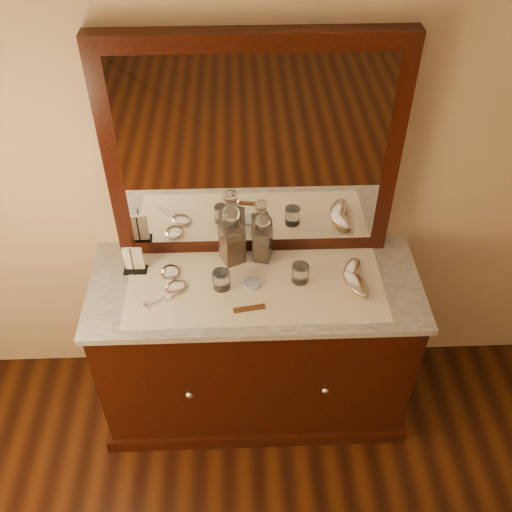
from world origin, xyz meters
name	(u,v)px	position (x,y,z in m)	size (l,w,h in m)	color
dresser_cabinet	(255,348)	(0.00, 1.96, 0.41)	(1.40, 0.55, 0.82)	black
dresser_plinth	(255,392)	(0.00, 1.96, 0.04)	(1.46, 0.59, 0.08)	black
knob_left	(190,395)	(-0.30, 1.67, 0.45)	(0.04, 0.04, 0.04)	silver
knob_right	(325,391)	(0.30, 1.67, 0.45)	(0.04, 0.04, 0.04)	silver
marble_top	(255,286)	(0.00, 1.96, 0.83)	(1.44, 0.59, 0.03)	silver
mirror_frame	(253,153)	(0.00, 2.20, 1.35)	(1.20, 0.08, 1.00)	black
mirror_glass	(253,158)	(0.00, 2.17, 1.35)	(1.06, 0.01, 0.86)	white
lace_runner	(255,286)	(0.00, 1.94, 0.85)	(1.10, 0.45, 0.00)	white
pin_dish	(252,283)	(-0.01, 1.94, 0.86)	(0.08, 0.08, 0.01)	white
comb	(249,308)	(-0.03, 1.80, 0.86)	(0.13, 0.02, 0.01)	brown
napkin_rack	(134,260)	(-0.52, 2.05, 0.91)	(0.11, 0.07, 0.16)	black
decanter_left	(232,240)	(-0.10, 2.11, 0.97)	(0.12, 0.12, 0.30)	brown
decanter_right	(263,242)	(0.04, 2.11, 0.95)	(0.09, 0.09, 0.25)	brown
brush_near	(356,284)	(0.42, 1.91, 0.88)	(0.14, 0.19, 0.05)	#917759
brush_far	(352,272)	(0.42, 1.98, 0.88)	(0.12, 0.18, 0.04)	#917759
hand_mirror_outer	(170,275)	(-0.37, 2.00, 0.86)	(0.09, 0.22, 0.02)	silver
hand_mirror_inner	(172,290)	(-0.36, 1.92, 0.86)	(0.19, 0.18, 0.02)	silver
tumblers	(261,277)	(0.02, 1.95, 0.90)	(0.41, 0.10, 0.08)	white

